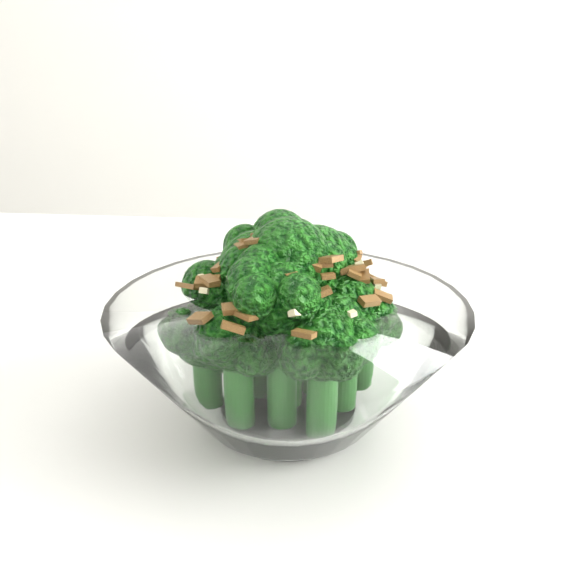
# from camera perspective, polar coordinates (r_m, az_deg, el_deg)

# --- Properties ---
(table) EXTENTS (1.24, 0.85, 0.75)m
(table) POSITION_cam_1_polar(r_m,az_deg,el_deg) (0.60, 8.54, -10.96)
(table) COLOR white
(table) RESTS_ON ground
(broccoli_dish) EXTENTS (0.24, 0.24, 0.15)m
(broccoli_dish) POSITION_cam_1_polar(r_m,az_deg,el_deg) (0.43, -0.04, -5.15)
(broccoli_dish) COLOR white
(broccoli_dish) RESTS_ON table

